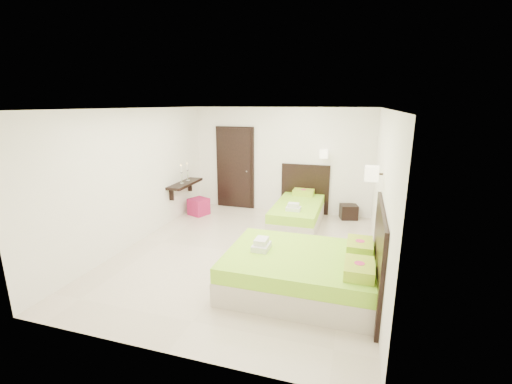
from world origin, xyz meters
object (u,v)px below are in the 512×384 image
(nightstand, at_px, (349,212))
(bed_single, at_px, (298,212))
(bed_double, at_px, (306,270))
(ottoman, at_px, (199,207))

(nightstand, bearing_deg, bed_single, -161.60)
(bed_double, xyz_separation_m, ottoman, (-3.10, 2.78, -0.12))
(bed_double, relative_size, ottoman, 5.29)
(bed_double, relative_size, nightstand, 5.59)
(bed_single, bearing_deg, ottoman, -179.40)
(bed_double, distance_m, ottoman, 4.17)
(nightstand, bearing_deg, ottoman, 176.45)
(ottoman, bearing_deg, bed_double, -41.92)
(bed_single, relative_size, bed_double, 0.91)
(ottoman, bearing_deg, bed_single, 0.60)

